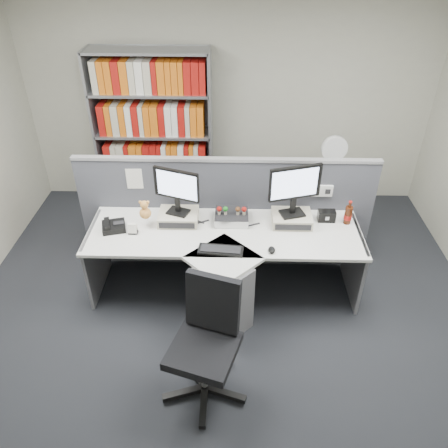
{
  "coord_description": "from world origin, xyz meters",
  "views": [
    {
      "loc": [
        0.09,
        -2.61,
        3.16
      ],
      "look_at": [
        0.0,
        0.65,
        0.92
      ],
      "focal_mm": 35.54,
      "sensor_mm": 36.0,
      "label": 1
    }
  ],
  "objects_px": {
    "monitor_right": "(295,187)",
    "desktop_pc": "(232,217)",
    "desk_calendar": "(133,229)",
    "desk_fan": "(334,151)",
    "monitor_left": "(177,188)",
    "mouse": "(272,250)",
    "shelving_unit": "(154,136)",
    "keyboard": "(221,250)",
    "office_chair": "(207,338)",
    "filing_cabinet": "(326,201)",
    "speaker": "(327,216)",
    "desk_phone": "(113,226)",
    "cola_bottle": "(348,215)",
    "desk": "(224,268)"
  },
  "relations": [
    {
      "from": "monitor_right",
      "to": "desktop_pc",
      "type": "relative_size",
      "value": 1.59
    },
    {
      "from": "desk_calendar",
      "to": "desk_fan",
      "type": "relative_size",
      "value": 0.22
    },
    {
      "from": "monitor_right",
      "to": "desk_calendar",
      "type": "relative_size",
      "value": 4.73
    },
    {
      "from": "monitor_left",
      "to": "desk_fan",
      "type": "height_order",
      "value": "monitor_left"
    },
    {
      "from": "mouse",
      "to": "shelving_unit",
      "type": "height_order",
      "value": "shelving_unit"
    },
    {
      "from": "desk_fan",
      "to": "keyboard",
      "type": "bearing_deg",
      "value": -129.59
    },
    {
      "from": "mouse",
      "to": "desk_fan",
      "type": "xyz_separation_m",
      "value": [
        0.77,
        1.48,
        0.27
      ]
    },
    {
      "from": "shelving_unit",
      "to": "monitor_left",
      "type": "bearing_deg",
      "value": -73.01
    },
    {
      "from": "office_chair",
      "to": "filing_cabinet",
      "type": "bearing_deg",
      "value": 60.79
    },
    {
      "from": "monitor_left",
      "to": "speaker",
      "type": "xyz_separation_m",
      "value": [
        1.44,
        0.05,
        -0.32
      ]
    },
    {
      "from": "desktop_pc",
      "to": "filing_cabinet",
      "type": "distance_m",
      "value": 1.56
    },
    {
      "from": "desktop_pc",
      "to": "desk_fan",
      "type": "relative_size",
      "value": 0.65
    },
    {
      "from": "monitor_right",
      "to": "office_chair",
      "type": "relative_size",
      "value": 0.5
    },
    {
      "from": "monitor_left",
      "to": "mouse",
      "type": "xyz_separation_m",
      "value": [
        0.88,
        -0.46,
        -0.36
      ]
    },
    {
      "from": "monitor_left",
      "to": "desk_fan",
      "type": "bearing_deg",
      "value": 31.58
    },
    {
      "from": "speaker",
      "to": "monitor_right",
      "type": "bearing_deg",
      "value": -171.82
    },
    {
      "from": "mouse",
      "to": "desk_fan",
      "type": "distance_m",
      "value": 1.69
    },
    {
      "from": "desktop_pc",
      "to": "mouse",
      "type": "height_order",
      "value": "desktop_pc"
    },
    {
      "from": "monitor_left",
      "to": "filing_cabinet",
      "type": "relative_size",
      "value": 0.66
    },
    {
      "from": "speaker",
      "to": "shelving_unit",
      "type": "distance_m",
      "value": 2.37
    },
    {
      "from": "mouse",
      "to": "speaker",
      "type": "xyz_separation_m",
      "value": [
        0.56,
        0.51,
        0.04
      ]
    },
    {
      "from": "keyboard",
      "to": "speaker",
      "type": "distance_m",
      "value": 1.14
    },
    {
      "from": "desktop_pc",
      "to": "desk_calendar",
      "type": "height_order",
      "value": "desk_calendar"
    },
    {
      "from": "desk_calendar",
      "to": "shelving_unit",
      "type": "distance_m",
      "value": 1.69
    },
    {
      "from": "speaker",
      "to": "shelving_unit",
      "type": "height_order",
      "value": "shelving_unit"
    },
    {
      "from": "monitor_right",
      "to": "desktop_pc",
      "type": "height_order",
      "value": "monitor_right"
    },
    {
      "from": "shelving_unit",
      "to": "mouse",
      "type": "bearing_deg",
      "value": -55.4
    },
    {
      "from": "monitor_left",
      "to": "desk_calendar",
      "type": "distance_m",
      "value": 0.57
    },
    {
      "from": "filing_cabinet",
      "to": "desk_phone",
      "type": "bearing_deg",
      "value": -152.64
    },
    {
      "from": "desk_calendar",
      "to": "filing_cabinet",
      "type": "bearing_deg",
      "value": 30.81
    },
    {
      "from": "cola_bottle",
      "to": "keyboard",
      "type": "bearing_deg",
      "value": -158.41
    },
    {
      "from": "mouse",
      "to": "desk_calendar",
      "type": "xyz_separation_m",
      "value": [
        -1.29,
        0.25,
        0.03
      ]
    },
    {
      "from": "desk_phone",
      "to": "desk_fan",
      "type": "relative_size",
      "value": 0.52
    },
    {
      "from": "monitor_right",
      "to": "shelving_unit",
      "type": "relative_size",
      "value": 0.26
    },
    {
      "from": "desk_calendar",
      "to": "cola_bottle",
      "type": "bearing_deg",
      "value": 6.32
    },
    {
      "from": "speaker",
      "to": "desk_fan",
      "type": "height_order",
      "value": "desk_fan"
    },
    {
      "from": "monitor_right",
      "to": "shelving_unit",
      "type": "bearing_deg",
      "value": 136.55
    },
    {
      "from": "desk",
      "to": "filing_cabinet",
      "type": "xyz_separation_m",
      "value": [
        1.2,
        1.4,
        -0.11
      ]
    },
    {
      "from": "desk_calendar",
      "to": "desk_fan",
      "type": "bearing_deg",
      "value": 30.8
    },
    {
      "from": "desk",
      "to": "speaker",
      "type": "distance_m",
      "value": 1.13
    },
    {
      "from": "monitor_left",
      "to": "speaker",
      "type": "relative_size",
      "value": 2.76
    },
    {
      "from": "desk",
      "to": "shelving_unit",
      "type": "distance_m",
      "value": 2.12
    },
    {
      "from": "desk_fan",
      "to": "desk",
      "type": "bearing_deg",
      "value": -130.62
    },
    {
      "from": "speaker",
      "to": "cola_bottle",
      "type": "bearing_deg",
      "value": -10.2
    },
    {
      "from": "filing_cabinet",
      "to": "keyboard",
      "type": "bearing_deg",
      "value": -129.58
    },
    {
      "from": "filing_cabinet",
      "to": "desk_fan",
      "type": "xyz_separation_m",
      "value": [
        0.0,
        -0.0,
        0.66
      ]
    },
    {
      "from": "monitor_left",
      "to": "desk",
      "type": "bearing_deg",
      "value": -40.29
    },
    {
      "from": "mouse",
      "to": "office_chair",
      "type": "relative_size",
      "value": 0.1
    },
    {
      "from": "desk",
      "to": "office_chair",
      "type": "xyz_separation_m",
      "value": [
        -0.1,
        -0.93,
        0.09
      ]
    },
    {
      "from": "desktop_pc",
      "to": "shelving_unit",
      "type": "distance_m",
      "value": 1.75
    }
  ]
}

